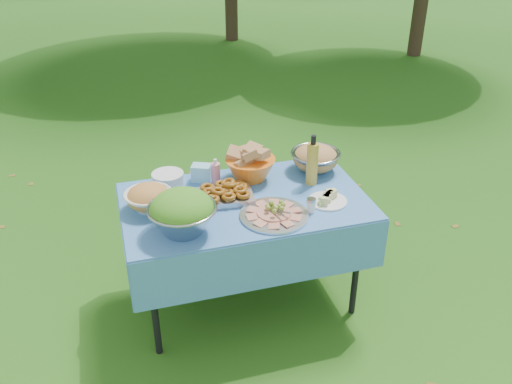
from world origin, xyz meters
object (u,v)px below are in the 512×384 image
picnic_table (246,252)px  oil_bottle (312,160)px  charcuterie_platter (274,209)px  bread_bowl (250,163)px  salad_bowl (182,212)px  plate_stack (168,179)px  pasta_bowl_steel (316,158)px

picnic_table → oil_bottle: size_ratio=4.44×
charcuterie_platter → bread_bowl: bearing=90.6°
picnic_table → bread_bowl: (0.11, 0.26, 0.49)m
picnic_table → salad_bowl: 0.69m
salad_bowl → charcuterie_platter: bearing=1.2°
bread_bowl → charcuterie_platter: bread_bowl is taller
bread_bowl → charcuterie_platter: size_ratio=0.81×
picnic_table → plate_stack: 0.67m
salad_bowl → pasta_bowl_steel: (0.96, 0.49, -0.04)m
picnic_table → oil_bottle: bearing=10.7°
plate_stack → oil_bottle: oil_bottle is taller
charcuterie_platter → oil_bottle: bearing=41.7°
bread_bowl → oil_bottle: size_ratio=0.98×
picnic_table → bread_bowl: bread_bowl is taller
plate_stack → bread_bowl: bearing=-6.6°
picnic_table → pasta_bowl_steel: size_ratio=4.52×
salad_bowl → charcuterie_platter: 0.53m
oil_bottle → salad_bowl: bearing=-159.8°
picnic_table → salad_bowl: bearing=-150.4°
salad_bowl → oil_bottle: 0.93m
picnic_table → charcuterie_platter: 0.49m
plate_stack → charcuterie_platter: charcuterie_platter is taller
pasta_bowl_steel → oil_bottle: 0.21m
picnic_table → plate_stack: size_ratio=7.31×
salad_bowl → oil_bottle: (0.87, 0.32, 0.04)m
plate_stack → salad_bowl: bearing=-89.6°
salad_bowl → plate_stack: size_ratio=1.87×
oil_bottle → picnic_table: bearing=-169.3°
bread_bowl → oil_bottle: bearing=-26.2°
salad_bowl → plate_stack: bearing=90.4°
salad_bowl → oil_bottle: oil_bottle is taller
pasta_bowl_steel → charcuterie_platter: 0.65m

